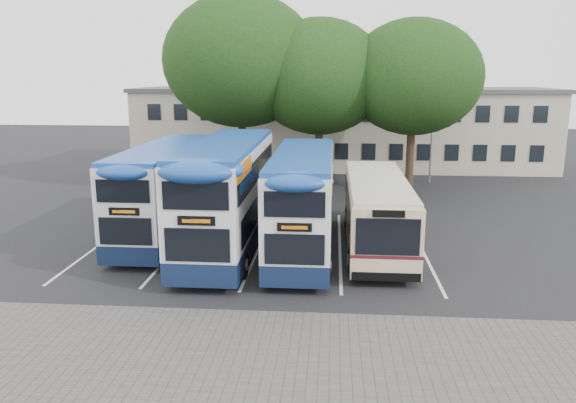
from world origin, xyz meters
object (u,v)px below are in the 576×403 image
at_px(tree_left, 241,61).
at_px(tree_mid, 320,77).
at_px(tree_right, 414,77).
at_px(lamp_post, 434,108).
at_px(bus_dd_mid, 228,190).
at_px(bus_single, 377,208).
at_px(bus_dd_right, 303,197).
at_px(bus_dd_left, 165,187).

xyz_separation_m(tree_left, tree_mid, (4.97, -0.21, -0.98)).
relative_size(tree_left, tree_mid, 1.14).
xyz_separation_m(tree_mid, tree_right, (5.74, -0.37, -0.02)).
height_order(lamp_post, tree_mid, tree_mid).
height_order(bus_dd_mid, bus_single, bus_dd_mid).
height_order(tree_mid, bus_dd_mid, tree_mid).
distance_m(tree_right, bus_dd_mid, 16.21).
bearing_deg(bus_dd_right, bus_single, 17.15).
bearing_deg(bus_dd_mid, lamp_post, 54.46).
relative_size(bus_dd_right, bus_single, 1.00).
distance_m(tree_mid, bus_dd_mid, 14.11).
height_order(tree_mid, bus_dd_left, tree_mid).
xyz_separation_m(lamp_post, tree_left, (-12.51, -2.34, 3.01)).
height_order(tree_right, bus_dd_left, tree_right).
bearing_deg(tree_right, bus_dd_right, -115.44).
distance_m(tree_right, bus_dd_left, 17.29).
relative_size(tree_mid, bus_dd_left, 1.07).
height_order(bus_dd_mid, bus_dd_right, bus_dd_mid).
xyz_separation_m(tree_left, bus_dd_right, (4.67, -13.28, -5.78)).
distance_m(tree_mid, bus_dd_left, 14.06).
xyz_separation_m(lamp_post, bus_single, (-4.70, -14.66, -3.39)).
height_order(bus_dd_left, bus_single, bus_dd_left).
xyz_separation_m(tree_left, bus_dd_mid, (1.48, -13.09, -5.57)).
bearing_deg(bus_single, tree_right, 76.08).
distance_m(lamp_post, bus_dd_mid, 19.14).
xyz_separation_m(tree_right, bus_dd_mid, (-9.23, -12.51, -4.57)).
height_order(tree_mid, bus_single, tree_mid).
distance_m(tree_mid, bus_single, 13.56).
relative_size(lamp_post, tree_left, 0.74).
height_order(tree_left, bus_dd_right, tree_left).
relative_size(tree_mid, bus_dd_right, 1.06).
xyz_separation_m(tree_mid, bus_dd_mid, (-3.49, -12.88, -4.59)).
xyz_separation_m(lamp_post, bus_dd_right, (-7.83, -15.63, -2.77)).
bearing_deg(tree_left, bus_dd_left, -98.34).
distance_m(lamp_post, tree_mid, 8.21).
xyz_separation_m(tree_right, bus_dd_left, (-12.42, -11.03, -4.80)).
bearing_deg(tree_left, tree_right, -3.12).
bearing_deg(tree_left, bus_single, -57.64).
xyz_separation_m(tree_mid, bus_dd_right, (-0.30, -13.07, -4.80)).
bearing_deg(tree_mid, tree_left, 177.56).
bearing_deg(tree_right, tree_left, 176.88).
height_order(lamp_post, tree_left, tree_left).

